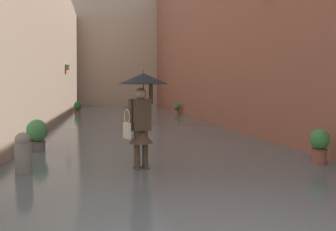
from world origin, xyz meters
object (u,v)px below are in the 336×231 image
at_px(person_wading, 142,100).
at_px(potted_plant_far_right, 77,107).
at_px(potted_plant_near_left, 177,109).
at_px(potted_plant_far_left, 320,145).
at_px(mooring_bollard, 23,155).
at_px(potted_plant_near_right, 37,135).

relative_size(person_wading, potted_plant_far_right, 2.43).
bearing_deg(potted_plant_far_right, potted_plant_near_left, 165.96).
distance_m(potted_plant_far_left, potted_plant_near_left, 15.29).
relative_size(potted_plant_near_left, mooring_bollard, 0.83).
bearing_deg(potted_plant_far_left, potted_plant_near_left, -90.54).
bearing_deg(potted_plant_far_left, potted_plant_far_right, -69.51).
height_order(potted_plant_far_right, mooring_bollard, mooring_bollard).
xyz_separation_m(potted_plant_far_left, potted_plant_near_right, (6.36, -2.78, 0.03)).
relative_size(potted_plant_far_left, potted_plant_far_right, 0.97).
relative_size(potted_plant_near_right, potted_plant_near_left, 1.24).
bearing_deg(potted_plant_far_right, person_wading, 98.41).
xyz_separation_m(potted_plant_far_right, potted_plant_near_left, (-6.46, 1.62, -0.07)).
relative_size(potted_plant_far_right, potted_plant_near_left, 1.18).
height_order(potted_plant_near_right, potted_plant_near_left, potted_plant_near_right).
distance_m(person_wading, potted_plant_far_right, 16.83).
xyz_separation_m(potted_plant_far_left, mooring_bollard, (6.17, -0.29, -0.04)).
xyz_separation_m(person_wading, potted_plant_far_left, (-3.86, 0.28, -1.01)).
relative_size(potted_plant_near_right, mooring_bollard, 1.03).
bearing_deg(potted_plant_near_right, mooring_bollard, 94.33).
distance_m(person_wading, potted_plant_near_left, 15.57).
bearing_deg(potted_plant_far_left, person_wading, -4.18).
bearing_deg(potted_plant_near_right, potted_plant_near_left, -117.45).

